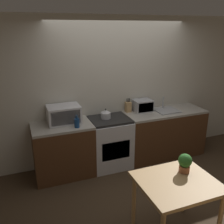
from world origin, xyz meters
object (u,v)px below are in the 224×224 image
(dining_table, at_px, (177,189))
(toaster_oven, at_px, (143,106))
(kettle, at_px, (106,114))
(microwave, at_px, (64,114))
(bottle, at_px, (77,123))
(stove_range, at_px, (110,142))

(dining_table, bearing_deg, toaster_oven, 73.13)
(kettle, distance_m, microwave, 0.71)
(kettle, relative_size, bottle, 0.87)
(microwave, relative_size, bottle, 2.62)
(stove_range, distance_m, toaster_oven, 0.92)
(microwave, bearing_deg, toaster_oven, 2.22)
(microwave, height_order, dining_table, microwave)
(bottle, bearing_deg, kettle, 21.96)
(microwave, distance_m, bottle, 0.32)
(toaster_oven, distance_m, dining_table, 2.09)
(bottle, relative_size, dining_table, 0.23)
(microwave, bearing_deg, stove_range, -7.12)
(stove_range, bearing_deg, microwave, 172.88)
(microwave, height_order, toaster_oven, microwave)
(dining_table, bearing_deg, kettle, 95.43)
(bottle, height_order, toaster_oven, toaster_oven)
(kettle, distance_m, toaster_oven, 0.78)
(stove_range, relative_size, kettle, 5.15)
(bottle, bearing_deg, stove_range, 16.76)
(dining_table, bearing_deg, stove_range, 93.79)
(bottle, distance_m, dining_table, 1.82)
(toaster_oven, bearing_deg, kettle, -171.71)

